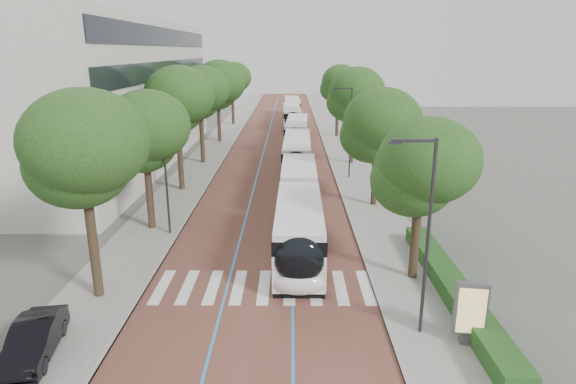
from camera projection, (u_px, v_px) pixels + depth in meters
ground at (259, 297)px, 22.62m from camera, size 160.00×160.00×0.00m
road at (279, 142)px, 60.98m from camera, size 11.00×140.00×0.02m
sidewalk_left at (220, 141)px, 61.00m from camera, size 4.00×140.00×0.12m
sidewalk_right at (338, 141)px, 60.92m from camera, size 4.00×140.00×0.12m
kerb_left at (235, 141)px, 60.99m from camera, size 0.20×140.00×0.14m
kerb_right at (323, 141)px, 60.93m from camera, size 0.20×140.00×0.14m
zebra_crossing at (264, 287)px, 23.57m from camera, size 10.55×3.60×0.01m
lane_line_left at (266, 142)px, 60.98m from camera, size 0.12×126.00×0.01m
lane_line_right at (291, 142)px, 60.97m from camera, size 0.12×126.00×0.01m
office_building at (79, 94)px, 47.59m from camera, size 18.11×40.00×14.00m
hedge at (453, 288)px, 22.42m from camera, size 1.20×14.00×0.80m
streetlight_near at (424, 223)px, 18.34m from camera, size 1.82×0.20×8.00m
streetlight_far at (349, 125)px, 42.32m from camera, size 1.82×0.20×8.00m
lamp_post_left at (165, 171)px, 29.16m from camera, size 0.14×0.14×8.00m
trees_left at (198, 98)px, 46.40m from camera, size 6.39×60.38×9.51m
trees_right at (362, 110)px, 41.86m from camera, size 5.58×46.86×9.08m
lead_bus at (299, 209)px, 29.99m from camera, size 2.80×18.43×3.20m
bus_queued_0 at (297, 155)px, 45.37m from camera, size 2.81×12.45×3.20m
bus_queued_1 at (297, 133)px, 57.51m from camera, size 3.01×12.49×3.20m
bus_queued_2 at (292, 118)px, 70.81m from camera, size 2.77×12.45×3.20m
bus_queued_3 at (292, 108)px, 82.37m from camera, size 2.77×12.45×3.20m
ad_panel at (470, 312)px, 18.56m from camera, size 1.27×0.55×2.56m
parked_car at (34, 340)px, 17.91m from camera, size 2.12×4.34×1.37m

